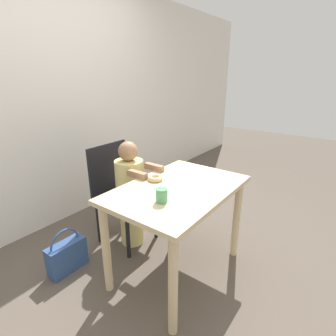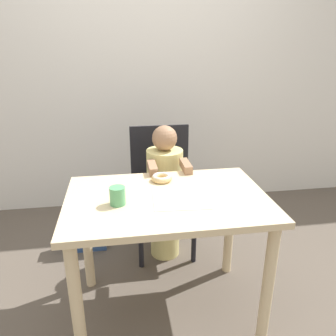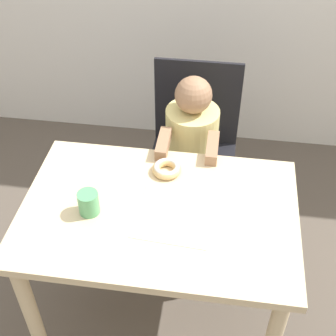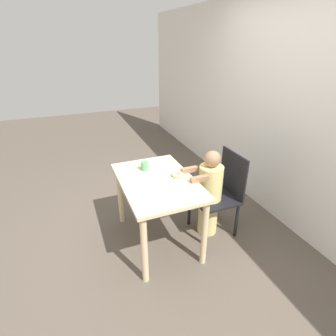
# 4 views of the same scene
# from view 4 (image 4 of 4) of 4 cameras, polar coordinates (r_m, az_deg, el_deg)

# --- Properties ---
(ground_plane) EXTENTS (12.00, 12.00, 0.00)m
(ground_plane) POSITION_cam_4_polar(r_m,az_deg,el_deg) (3.02, -2.10, -15.22)
(ground_plane) COLOR brown
(wall_back) EXTENTS (8.00, 0.05, 2.50)m
(wall_back) POSITION_cam_4_polar(r_m,az_deg,el_deg) (3.20, 24.42, 10.46)
(wall_back) COLOR silver
(wall_back) RESTS_ON ground_plane
(dining_table) EXTENTS (1.06, 0.71, 0.75)m
(dining_table) POSITION_cam_4_polar(r_m,az_deg,el_deg) (2.64, -2.32, -4.94)
(dining_table) COLOR beige
(dining_table) RESTS_ON ground_plane
(chair) EXTENTS (0.45, 0.46, 0.93)m
(chair) POSITION_cam_4_polar(r_m,az_deg,el_deg) (2.94, 11.27, -5.34)
(chair) COLOR black
(chair) RESTS_ON ground_plane
(child_figure) EXTENTS (0.26, 0.42, 1.00)m
(child_figure) POSITION_cam_4_polar(r_m,az_deg,el_deg) (2.87, 8.98, -5.60)
(child_figure) COLOR #E0D17F
(child_figure) RESTS_ON ground_plane
(donut) EXTENTS (0.12, 0.12, 0.04)m
(donut) POSITION_cam_4_polar(r_m,az_deg,el_deg) (2.64, 1.99, -1.33)
(donut) COLOR #DBB270
(donut) RESTS_ON dining_table
(napkin) EXTENTS (0.30, 0.30, 0.00)m
(napkin) POSITION_cam_4_polar(r_m,az_deg,el_deg) (2.52, -2.30, -3.33)
(napkin) COLOR white
(napkin) RESTS_ON dining_table
(handbag) EXTENTS (0.32, 0.12, 0.38)m
(handbag) POSITION_cam_4_polar(r_m,az_deg,el_deg) (3.57, 5.93, -5.26)
(handbag) COLOR #2D4C84
(handbag) RESTS_ON ground_plane
(cup) EXTENTS (0.08, 0.08, 0.09)m
(cup) POSITION_cam_4_polar(r_m,az_deg,el_deg) (2.76, -5.14, 0.47)
(cup) COLOR #519E66
(cup) RESTS_ON dining_table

